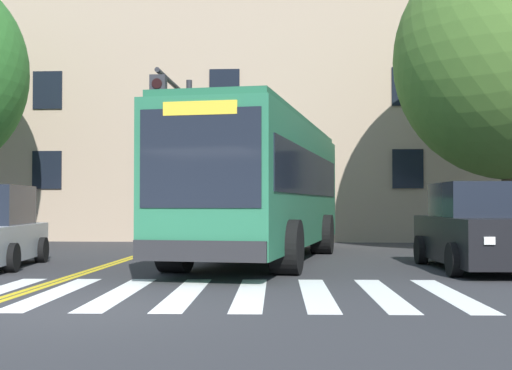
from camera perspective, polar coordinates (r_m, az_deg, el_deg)
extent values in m
plane|color=#303033|center=(9.81, -13.71, -9.68)|extent=(120.00, 120.00, 0.00)
cube|color=white|center=(11.72, -15.75, -8.30)|extent=(0.59, 4.10, 0.01)
cube|color=white|center=(11.45, -10.81, -8.49)|extent=(0.59, 4.10, 0.01)
cube|color=white|center=(11.28, -5.68, -8.62)|extent=(0.59, 4.10, 0.01)
cube|color=white|center=(11.20, -0.43, -8.68)|extent=(0.59, 4.10, 0.01)
cube|color=white|center=(11.20, 4.86, -8.67)|extent=(0.59, 4.10, 0.01)
cube|color=white|center=(11.31, 10.09, -8.59)|extent=(0.59, 4.10, 0.01)
cube|color=white|center=(11.50, 15.19, -8.44)|extent=(0.59, 4.10, 0.01)
cube|color=gold|center=(25.46, -6.47, -4.63)|extent=(0.12, 36.00, 0.01)
cube|color=gold|center=(25.43, -6.12, -4.63)|extent=(0.12, 36.00, 0.01)
cube|color=#28704C|center=(17.66, 0.65, -0.06)|extent=(4.00, 11.36, 2.87)
cube|color=black|center=(17.47, 4.55, 0.90)|extent=(1.52, 10.13, 1.03)
cube|color=black|center=(17.94, -3.16, 0.84)|extent=(1.52, 10.13, 1.03)
cube|color=black|center=(12.26, -4.53, 2.18)|extent=(2.15, 0.34, 1.72)
cube|color=yellow|center=(12.34, -4.52, 6.17)|extent=(1.31, 0.22, 0.24)
cube|color=#232326|center=(12.23, -4.58, -5.30)|extent=(2.35, 0.44, 0.36)
cube|color=#246444|center=(17.76, 0.64, 4.83)|extent=(3.80, 10.90, 0.16)
cylinder|color=black|center=(14.07, 2.45, -4.99)|extent=(0.71, 1.16, 1.09)
cylinder|color=black|center=(14.63, -6.47, -4.85)|extent=(0.71, 1.16, 1.09)
cylinder|color=black|center=(19.96, 5.31, -3.95)|extent=(0.71, 1.16, 1.09)
cylinder|color=black|center=(20.36, -1.13, -3.90)|extent=(0.71, 1.16, 1.09)
cylinder|color=black|center=(15.41, -18.97, -5.52)|extent=(0.29, 0.62, 0.60)
cylinder|color=black|center=(17.73, -16.79, -4.99)|extent=(0.29, 0.62, 0.60)
cube|color=black|center=(15.80, 17.52, -4.16)|extent=(2.06, 4.79, 0.93)
cube|color=black|center=(15.92, 17.36, -1.14)|extent=(1.76, 2.34, 0.73)
cube|color=white|center=(13.37, 18.18, -4.26)|extent=(0.20, 0.05, 0.14)
cylinder|color=black|center=(14.17, 15.58, -5.78)|extent=(0.25, 0.67, 0.66)
cylinder|color=black|center=(17.49, 19.12, -4.93)|extent=(0.25, 0.67, 0.66)
cylinder|color=black|center=(17.00, 13.07, -5.07)|extent=(0.25, 0.67, 0.66)
cube|color=navy|center=(28.61, 1.09, -3.05)|extent=(1.99, 4.20, 0.91)
cube|color=black|center=(28.64, 1.09, -1.33)|extent=(1.70, 2.35, 0.81)
cube|color=white|center=(26.49, 1.74, -2.98)|extent=(0.20, 0.05, 0.14)
cube|color=white|center=(26.61, -0.51, -2.98)|extent=(0.20, 0.05, 0.14)
cylinder|color=black|center=(27.27, 2.67, -3.80)|extent=(0.26, 0.61, 0.60)
cylinder|color=black|center=(27.47, -1.05, -3.78)|extent=(0.26, 0.61, 0.60)
cylinder|color=black|center=(29.81, 3.06, -3.60)|extent=(0.26, 0.61, 0.60)
cylinder|color=black|center=(29.99, -0.36, -3.59)|extent=(0.26, 0.61, 0.60)
cylinder|color=#28282D|center=(19.60, -5.38, 1.43)|extent=(0.16, 0.16, 4.79)
cylinder|color=#28282D|center=(17.68, -6.49, 7.87)|extent=(0.12, 4.31, 0.11)
cube|color=#28282D|center=(15.65, -7.82, 6.88)|extent=(0.34, 0.28, 1.00)
cylinder|color=black|center=(15.55, -7.93, 8.05)|extent=(0.22, 0.03, 0.22)
cylinder|color=black|center=(15.50, -7.94, 6.96)|extent=(0.22, 0.03, 0.22)
cylinder|color=green|center=(15.46, -7.94, 5.86)|extent=(0.22, 0.03, 0.22)
cube|color=tan|center=(30.72, -1.60, 5.78)|extent=(32.97, 9.20, 10.57)
cube|color=black|center=(27.40, -16.38, 1.17)|extent=(1.10, 0.06, 1.40)
cube|color=black|center=(25.89, -2.54, 1.26)|extent=(1.10, 0.06, 1.40)
cube|color=black|center=(26.02, 12.05, 1.28)|extent=(1.10, 0.06, 1.40)
cube|color=black|center=(27.70, -16.34, 7.30)|extent=(1.10, 0.06, 1.40)
cube|color=black|center=(26.20, -2.54, 7.74)|extent=(1.10, 0.06, 1.40)
cube|color=black|center=(26.33, 12.02, 7.73)|extent=(1.10, 0.06, 1.40)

